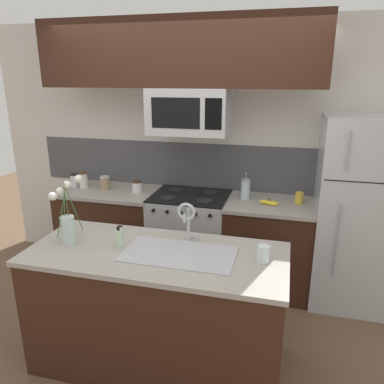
% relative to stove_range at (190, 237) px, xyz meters
% --- Properties ---
extents(ground_plane, '(10.00, 10.00, 0.00)m').
position_rel_stove_range_xyz_m(ground_plane, '(-0.00, -0.90, -0.46)').
color(ground_plane, brown).
extents(rear_partition, '(5.20, 0.10, 2.60)m').
position_rel_stove_range_xyz_m(rear_partition, '(0.30, 0.38, 0.84)').
color(rear_partition, silver).
rests_on(rear_partition, ground).
extents(splash_band, '(3.62, 0.01, 0.48)m').
position_rel_stove_range_xyz_m(splash_band, '(-0.00, 0.32, 0.69)').
color(splash_band, '#4C4C51').
rests_on(splash_band, rear_partition).
extents(back_counter_left, '(1.05, 0.65, 0.91)m').
position_rel_stove_range_xyz_m(back_counter_left, '(-0.89, 0.00, -0.01)').
color(back_counter_left, '#381E14').
rests_on(back_counter_left, ground).
extents(back_counter_right, '(0.85, 0.65, 0.91)m').
position_rel_stove_range_xyz_m(back_counter_right, '(0.79, 0.00, -0.01)').
color(back_counter_right, '#381E14').
rests_on(back_counter_right, ground).
extents(stove_range, '(0.76, 0.64, 0.93)m').
position_rel_stove_range_xyz_m(stove_range, '(0.00, 0.00, 0.00)').
color(stove_range, '#B7BABF').
rests_on(stove_range, ground).
extents(microwave, '(0.74, 0.40, 0.42)m').
position_rel_stove_range_xyz_m(microwave, '(0.00, -0.02, 1.29)').
color(microwave, '#B7BABF').
extents(upper_cabinet_band, '(2.60, 0.34, 0.60)m').
position_rel_stove_range_xyz_m(upper_cabinet_band, '(-0.10, -0.05, 1.80)').
color(upper_cabinet_band, '#381E14').
extents(refrigerator, '(0.86, 0.74, 1.75)m').
position_rel_stove_range_xyz_m(refrigerator, '(1.63, 0.02, 0.41)').
color(refrigerator, '#B7BABF').
rests_on(refrigerator, ground).
extents(storage_jar_tall, '(0.08, 0.08, 0.14)m').
position_rel_stove_range_xyz_m(storage_jar_tall, '(-1.30, 0.01, 0.52)').
color(storage_jar_tall, silver).
rests_on(storage_jar_tall, back_counter_left).
extents(storage_jar_medium, '(0.09, 0.09, 0.18)m').
position_rel_stove_range_xyz_m(storage_jar_medium, '(-1.18, -0.00, 0.54)').
color(storage_jar_medium, silver).
rests_on(storage_jar_medium, back_counter_left).
extents(storage_jar_short, '(0.10, 0.10, 0.14)m').
position_rel_stove_range_xyz_m(storage_jar_short, '(-0.94, 0.02, 0.52)').
color(storage_jar_short, '#997F5B').
rests_on(storage_jar_short, back_counter_left).
extents(storage_jar_squat, '(0.11, 0.11, 0.11)m').
position_rel_stove_range_xyz_m(storage_jar_squat, '(-0.57, 0.01, 0.50)').
color(storage_jar_squat, silver).
rests_on(storage_jar_squat, back_counter_left).
extents(banana_bunch, '(0.19, 0.12, 0.07)m').
position_rel_stove_range_xyz_m(banana_bunch, '(0.78, -0.06, 0.47)').
color(banana_bunch, yellow).
rests_on(banana_bunch, back_counter_right).
extents(french_press, '(0.09, 0.09, 0.27)m').
position_rel_stove_range_xyz_m(french_press, '(0.54, 0.06, 0.55)').
color(french_press, silver).
rests_on(french_press, back_counter_right).
extents(coffee_tin, '(0.08, 0.08, 0.11)m').
position_rel_stove_range_xyz_m(coffee_tin, '(1.05, 0.05, 0.50)').
color(coffee_tin, gold).
rests_on(coffee_tin, back_counter_right).
extents(island_counter, '(1.79, 0.77, 0.91)m').
position_rel_stove_range_xyz_m(island_counter, '(0.09, -1.25, -0.01)').
color(island_counter, '#381E14').
rests_on(island_counter, ground).
extents(kitchen_sink, '(0.76, 0.41, 0.16)m').
position_rel_stove_range_xyz_m(kitchen_sink, '(0.26, -1.25, 0.38)').
color(kitchen_sink, '#ADAFB5').
rests_on(kitchen_sink, island_counter).
extents(sink_faucet, '(0.14, 0.14, 0.31)m').
position_rel_stove_range_xyz_m(sink_faucet, '(0.26, -1.05, 0.65)').
color(sink_faucet, '#B7BABF').
rests_on(sink_faucet, island_counter).
extents(dish_soap_bottle, '(0.06, 0.05, 0.16)m').
position_rel_stove_range_xyz_m(dish_soap_bottle, '(-0.19, -1.25, 0.52)').
color(dish_soap_bottle, beige).
rests_on(dish_soap_bottle, island_counter).
extents(drinking_glass, '(0.08, 0.08, 0.12)m').
position_rel_stove_range_xyz_m(drinking_glass, '(0.81, -1.21, 0.51)').
color(drinking_glass, silver).
rests_on(drinking_glass, island_counter).
extents(flower_vase, '(0.17, 0.22, 0.49)m').
position_rel_stove_range_xyz_m(flower_vase, '(-0.57, -1.26, 0.61)').
color(flower_vase, silver).
rests_on(flower_vase, island_counter).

